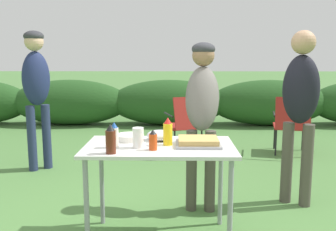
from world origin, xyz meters
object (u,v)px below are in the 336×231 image
object	(u,v)px
standing_person_in_olive_jacket	(36,83)
hot_sauce_bottle	(153,140)
standing_person_in_gray_fleece	(202,103)
mixing_bowl	(160,135)
paper_cup_stack	(138,138)
food_tray	(198,142)
standing_person_in_red_jacket	(300,101)
mayo_bottle	(114,135)
camp_chair_green_behind_table	(186,122)
mustard_bottle	(168,132)
camp_chair_near_hedge	(291,122)
plate_stack	(130,137)
folding_table	(160,155)
bbq_sauce_bottle	(111,140)

from	to	relation	value
standing_person_in_olive_jacket	hot_sauce_bottle	bearing A→B (deg)	-88.89
standing_person_in_olive_jacket	standing_person_in_gray_fleece	bearing A→B (deg)	-67.27
mixing_bowl	standing_person_in_gray_fleece	distance (m)	0.64
paper_cup_stack	food_tray	bearing A→B (deg)	10.45
standing_person_in_gray_fleece	standing_person_in_red_jacket	size ratio (longest dim) A/B	0.94
hot_sauce_bottle	standing_person_in_gray_fleece	world-z (taller)	standing_person_in_gray_fleece
mayo_bottle	camp_chair_green_behind_table	distance (m)	2.67
mustard_bottle	camp_chair_near_hedge	bearing A→B (deg)	55.84
plate_stack	food_tray	bearing A→B (deg)	-16.25
hot_sauce_bottle	mustard_bottle	bearing A→B (deg)	56.08
mustard_bottle	mayo_bottle	distance (m)	0.39
mixing_bowl	mustard_bottle	distance (m)	0.18
folding_table	standing_person_in_olive_jacket	distance (m)	2.37
mixing_bowl	paper_cup_stack	bearing A→B (deg)	-120.73
mixing_bowl	camp_chair_near_hedge	size ratio (longest dim) A/B	0.24
plate_stack	mustard_bottle	bearing A→B (deg)	-26.19
standing_person_in_red_jacket	standing_person_in_olive_jacket	xyz separation A→B (m)	(-2.80, 1.04, 0.08)
hot_sauce_bottle	camp_chair_near_hedge	distance (m)	3.20
standing_person_in_gray_fleece	camp_chair_near_hedge	bearing A→B (deg)	59.43
plate_stack	standing_person_in_olive_jacket	world-z (taller)	standing_person_in_olive_jacket
hot_sauce_bottle	camp_chair_near_hedge	size ratio (longest dim) A/B	0.17
mixing_bowl	bbq_sauce_bottle	bearing A→B (deg)	-127.61
standing_person_in_gray_fleece	paper_cup_stack	bearing A→B (deg)	-118.14
hot_sauce_bottle	camp_chair_green_behind_table	xyz separation A→B (m)	(0.32, 2.65, -0.34)
plate_stack	standing_person_in_gray_fleece	bearing A→B (deg)	40.18
paper_cup_stack	camp_chair_green_behind_table	world-z (taller)	paper_cup_stack
mayo_bottle	standing_person_in_red_jacket	xyz separation A→B (m)	(1.58, 0.79, 0.16)
standing_person_in_red_jacket	camp_chair_near_hedge	bearing A→B (deg)	106.70
plate_stack	paper_cup_stack	world-z (taller)	paper_cup_stack
folding_table	camp_chair_green_behind_table	world-z (taller)	camp_chair_green_behind_table
plate_stack	paper_cup_stack	distance (m)	0.25
standing_person_in_red_jacket	mixing_bowl	bearing A→B (deg)	-124.22
mixing_bowl	bbq_sauce_bottle	world-z (taller)	bbq_sauce_bottle
hot_sauce_bottle	mayo_bottle	world-z (taller)	mayo_bottle
plate_stack	standing_person_in_gray_fleece	world-z (taller)	standing_person_in_gray_fleece
food_tray	hot_sauce_bottle	distance (m)	0.36
bbq_sauce_bottle	mayo_bottle	world-z (taller)	bbq_sauce_bottle
mixing_bowl	standing_person_in_gray_fleece	size ratio (longest dim) A/B	0.13
standing_person_in_red_jacket	standing_person_in_olive_jacket	world-z (taller)	standing_person_in_olive_jacket
bbq_sauce_bottle	mayo_bottle	distance (m)	0.17
hot_sauce_bottle	bbq_sauce_bottle	distance (m)	0.30
food_tray	mayo_bottle	size ratio (longest dim) A/B	1.77
paper_cup_stack	standing_person_in_red_jacket	xyz separation A→B (m)	(1.40, 0.79, 0.17)
standing_person_in_olive_jacket	food_tray	bearing A→B (deg)	-81.10
standing_person_in_red_jacket	camp_chair_green_behind_table	size ratio (longest dim) A/B	1.94
paper_cup_stack	mustard_bottle	xyz separation A→B (m)	(0.21, 0.09, 0.03)
standing_person_in_gray_fleece	camp_chair_near_hedge	world-z (taller)	standing_person_in_gray_fleece
mixing_bowl	standing_person_in_olive_jacket	world-z (taller)	standing_person_in_olive_jacket
standing_person_in_gray_fleece	camp_chair_green_behind_table	world-z (taller)	standing_person_in_gray_fleece
standing_person_in_red_jacket	camp_chair_green_behind_table	bearing A→B (deg)	150.77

